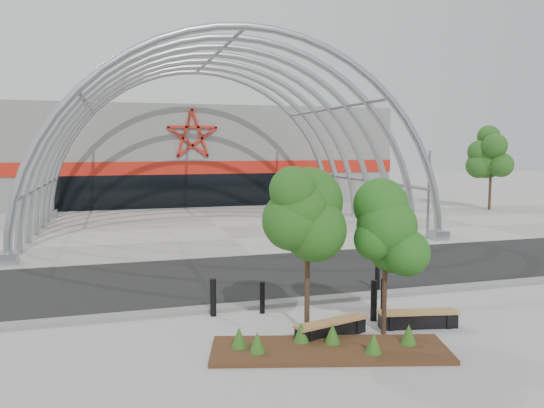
{
  "coord_description": "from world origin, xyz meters",
  "views": [
    {
      "loc": [
        -5.59,
        -15.19,
        4.81
      ],
      "look_at": [
        0.0,
        4.0,
        2.6
      ],
      "focal_mm": 35.0,
      "sensor_mm": 36.0,
      "label": 1
    }
  ],
  "objects_px": {
    "signal_pole": "(429,193)",
    "street_tree_0": "(308,215)",
    "bench_0": "(331,329)",
    "bollard_2": "(374,300)",
    "street_tree_1": "(386,232)",
    "bench_1": "(418,319)"
  },
  "relations": [
    {
      "from": "street_tree_0",
      "to": "bench_0",
      "type": "bearing_deg",
      "value": -47.54
    },
    {
      "from": "bollard_2",
      "to": "bench_0",
      "type": "bearing_deg",
      "value": -151.97
    },
    {
      "from": "bench_1",
      "to": "bollard_2",
      "type": "height_order",
      "value": "bollard_2"
    },
    {
      "from": "street_tree_1",
      "to": "bollard_2",
      "type": "bearing_deg",
      "value": 76.86
    },
    {
      "from": "signal_pole",
      "to": "street_tree_1",
      "type": "height_order",
      "value": "signal_pole"
    },
    {
      "from": "street_tree_1",
      "to": "bollard_2",
      "type": "distance_m",
      "value": 2.34
    },
    {
      "from": "signal_pole",
      "to": "street_tree_0",
      "type": "distance_m",
      "value": 15.5
    },
    {
      "from": "bench_1",
      "to": "bollard_2",
      "type": "xyz_separation_m",
      "value": [
        -0.87,
        0.84,
        0.35
      ]
    },
    {
      "from": "bench_1",
      "to": "bollard_2",
      "type": "relative_size",
      "value": 1.92
    },
    {
      "from": "signal_pole",
      "to": "street_tree_1",
      "type": "xyz_separation_m",
      "value": [
        -8.83,
        -11.87,
        0.27
      ]
    },
    {
      "from": "street_tree_0",
      "to": "street_tree_1",
      "type": "xyz_separation_m",
      "value": [
        1.85,
        -0.67,
        -0.4
      ]
    },
    {
      "from": "bench_0",
      "to": "bench_1",
      "type": "height_order",
      "value": "bench_1"
    },
    {
      "from": "street_tree_1",
      "to": "bollard_2",
      "type": "height_order",
      "value": "street_tree_1"
    },
    {
      "from": "bench_0",
      "to": "bollard_2",
      "type": "bearing_deg",
      "value": 28.03
    },
    {
      "from": "street_tree_0",
      "to": "bench_1",
      "type": "xyz_separation_m",
      "value": [
        2.96,
        -0.48,
        -2.83
      ]
    },
    {
      "from": "signal_pole",
      "to": "bench_0",
      "type": "bearing_deg",
      "value": -131.12
    },
    {
      "from": "street_tree_1",
      "to": "bench_1",
      "type": "xyz_separation_m",
      "value": [
        1.11,
        0.19,
        -2.44
      ]
    },
    {
      "from": "bench_0",
      "to": "bench_1",
      "type": "bearing_deg",
      "value": 0.64
    },
    {
      "from": "street_tree_0",
      "to": "bench_1",
      "type": "height_order",
      "value": "street_tree_0"
    },
    {
      "from": "bench_0",
      "to": "signal_pole",
      "type": "bearing_deg",
      "value": 48.88
    },
    {
      "from": "signal_pole",
      "to": "bollard_2",
      "type": "relative_size",
      "value": 4.04
    },
    {
      "from": "bollard_2",
      "to": "bench_1",
      "type": "bearing_deg",
      "value": -44.07
    }
  ]
}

